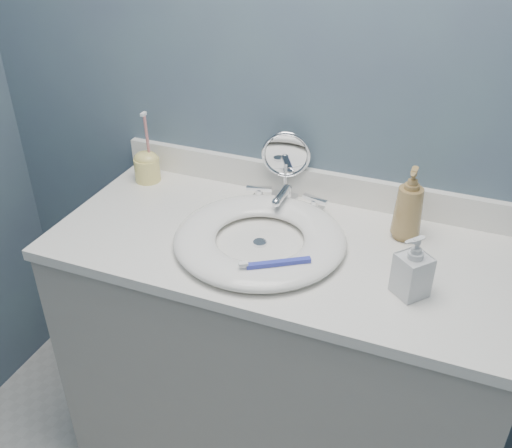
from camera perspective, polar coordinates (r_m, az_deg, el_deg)
The scene contains 12 objects.
back_wall at distance 1.60m, azimuth 6.26°, elevation 12.98°, with size 2.20×0.02×2.40m, color #46546A.
vanity_cabinet at distance 1.80m, azimuth 2.23°, elevation -13.99°, with size 1.20×0.55×0.85m, color #A49F96.
countertop at distance 1.51m, azimuth 2.57°, elevation -2.31°, with size 1.22×0.57×0.03m, color white.
backsplash at distance 1.70m, azimuth 5.61°, elevation 4.04°, with size 1.22×0.02×0.09m, color white.
basin at distance 1.48m, azimuth 0.39°, elevation -1.43°, with size 0.45×0.45×0.04m, color white, non-canonical shape.
drain at distance 1.49m, azimuth 0.39°, elevation -1.91°, with size 0.04×0.04×0.01m, color silver.
faucet at distance 1.64m, azimuth 2.92°, elevation 2.36°, with size 0.25×0.13×0.07m.
makeup_mirror at distance 1.66m, azimuth 3.00°, elevation 6.19°, with size 0.14×0.08×0.21m.
soap_bottle_amber at distance 1.52m, azimuth 15.07°, elevation 1.97°, with size 0.08×0.08×0.20m, color olive.
soap_bottle_clear at distance 1.33m, azimuth 15.46°, elevation -4.08°, with size 0.07×0.07×0.15m, color silver.
toothbrush_holder at distance 1.81m, azimuth -10.86°, elevation 5.80°, with size 0.08×0.08×0.23m.
toothbrush_lying at distance 1.35m, azimuth 2.00°, elevation -3.95°, with size 0.15×0.10×0.02m.
Camera 1 is at (0.40, -0.21, 1.71)m, focal length 40.00 mm.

